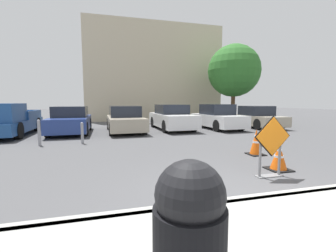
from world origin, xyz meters
name	(u,v)px	position (x,y,z in m)	size (l,w,h in m)	color
ground_plane	(147,131)	(0.00, 10.00, 0.00)	(96.00, 96.00, 0.00)	#4C4C4F
curb_lip	(250,201)	(0.00, 0.00, 0.07)	(22.02, 0.20, 0.14)	#999993
road_closed_sign	(272,143)	(1.29, 1.11, 0.77)	(0.90, 0.20, 1.37)	black
traffic_cone_nearest	(279,157)	(1.85, 1.51, 0.33)	(0.53, 0.53, 0.67)	black
traffic_cone_second	(256,142)	(2.33, 3.05, 0.40)	(0.49, 0.49, 0.82)	black
pickup_truck	(7,121)	(-7.03, 9.57, 0.73)	(2.05, 5.17, 1.61)	navy
parked_car_nearest	(71,121)	(-4.17, 9.93, 0.68)	(1.96, 4.26, 1.45)	navy
parked_car_second	(125,120)	(-1.30, 9.89, 0.67)	(2.03, 4.51, 1.45)	#A39984
parked_car_third	(172,118)	(1.57, 10.26, 0.71)	(2.04, 4.66, 1.52)	white
parked_car_fourth	(217,118)	(4.44, 9.82, 0.70)	(2.03, 4.27, 1.54)	white
parked_car_fifth	(256,118)	(7.31, 9.86, 0.66)	(1.87, 4.06, 1.42)	#A39984
trash_bin	(190,232)	(-1.61, -1.54, 0.70)	(0.56, 0.56, 1.11)	black
bollard_nearest	(82,132)	(-3.23, 6.48, 0.46)	(0.12, 0.12, 0.87)	gray
bollard_second	(39,132)	(-4.78, 6.48, 0.53)	(0.12, 0.12, 1.01)	gray
building_facade_backdrop	(152,75)	(2.10, 19.36, 4.40)	(12.51, 5.00, 8.79)	beige
street_tree_behind_lot	(234,71)	(7.68, 13.47, 4.19)	(4.18, 4.18, 6.28)	#513823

